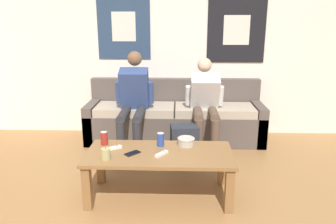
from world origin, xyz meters
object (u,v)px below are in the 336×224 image
Objects in this scene: drink_can_red at (104,138)px; backpack at (184,146)px; drink_can_blue at (161,140)px; game_controller_near_left at (114,148)px; cell_phone at (132,153)px; couch at (175,119)px; person_seated_adult at (133,99)px; ceramic_bowl at (186,141)px; game_controller_near_right at (162,154)px; coffee_table at (159,160)px; person_seated_teen at (205,102)px; pillar_candle at (106,154)px.

backpack is at bearing 35.05° from drink_can_red.
game_controller_near_left is at bearing -167.26° from drink_can_blue.
cell_phone is at bearing -140.27° from drink_can_blue.
couch is 0.70m from person_seated_adult.
person_seated_adult is 7.30× the size of ceramic_bowl.
couch is 0.78m from backpack.
game_controller_near_right is (0.44, -0.12, 0.00)m from game_controller_near_left.
coffee_table is 7.98× the size of ceramic_bowl.
game_controller_near_right reaches higher than cell_phone.
coffee_table is 10.36× the size of drink_can_blue.
ceramic_bowl is at bearing 48.10° from game_controller_near_right.
drink_can_blue is at bearing -115.59° from person_seated_teen.
pillar_candle is (-0.44, -0.16, 0.11)m from coffee_table.
coffee_table is 0.48m from pillar_candle.
game_controller_near_right is (0.55, -0.23, -0.05)m from drink_can_red.
cell_phone is at bearing -155.29° from ceramic_bowl.
couch is at bearing 69.51° from game_controller_near_left.
drink_can_blue is at bearing -94.82° from couch.
game_controller_near_left is 0.21m from cell_phone.
backpack is (0.12, -0.77, -0.07)m from couch.
person_seated_adult is at bearing -144.17° from couch.
person_seated_teen is at bearing 64.41° from drink_can_blue.
ceramic_bowl is at bearing 10.05° from game_controller_near_left.
pillar_candle is (-0.67, -0.85, 0.26)m from backpack.
coffee_table is at bearing -112.60° from person_seated_teen.
ceramic_bowl is 1.30× the size of drink_can_red.
drink_can_red reaches higher than coffee_table.
couch is at bearing 85.18° from drink_can_blue.
drink_can_red is at bearing 104.66° from pillar_candle.
ceramic_bowl is at bearing 5.17° from drink_can_blue.
coffee_table is 0.10m from game_controller_near_right.
ceramic_bowl reaches higher than coffee_table.
drink_can_blue is at bearing -174.83° from ceramic_bowl.
drink_can_blue is (0.38, -0.96, -0.14)m from person_seated_adult.
cell_phone is (0.15, -1.15, -0.20)m from person_seated_adult.
couch is at bearing 139.28° from person_seated_teen.
coffee_table is 0.56m from drink_can_red.
person_seated_adult is 8.50× the size of game_controller_near_left.
person_seated_adult is 11.23× the size of pillar_candle.
pillar_candle is at bearing -92.65° from person_seated_adult.
game_controller_near_right is at bearing -71.10° from person_seated_adult.
person_seated_teen reaches higher than drink_can_red.
couch is 1.31m from ceramic_bowl.
couch is at bearing 95.45° from ceramic_bowl.
cell_phone is at bearing -28.79° from game_controller_near_left.
game_controller_near_left is (-0.41, 0.06, 0.08)m from coffee_table.
person_seated_teen is 8.79× the size of drink_can_blue.
cell_phone is at bearing -102.86° from couch.
cell_phone reaches higher than coffee_table.
person_seated_teen is 1.60m from pillar_candle.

